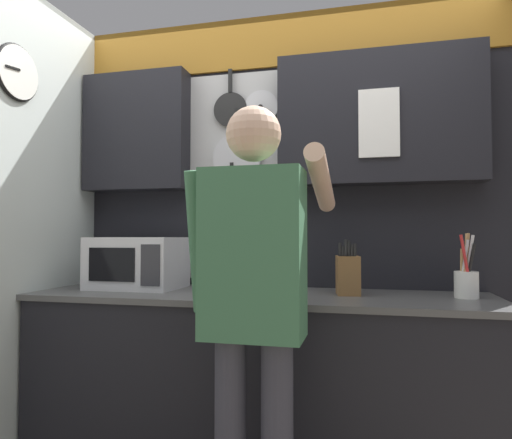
% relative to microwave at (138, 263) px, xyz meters
% --- Properties ---
extents(base_cabinet_counter, '(2.32, 0.68, 0.94)m').
position_rel_microwave_xyz_m(base_cabinet_counter, '(0.71, -0.05, -0.62)').
color(base_cabinet_counter, black).
rests_on(base_cabinet_counter, ground_plane).
extents(back_wall_unit, '(2.89, 0.22, 2.53)m').
position_rel_microwave_xyz_m(back_wall_unit, '(0.73, 0.25, 0.46)').
color(back_wall_unit, black).
rests_on(back_wall_unit, ground_plane).
extents(side_wall, '(0.07, 1.60, 2.53)m').
position_rel_microwave_xyz_m(side_wall, '(-0.48, -0.43, 0.20)').
color(side_wall, silver).
rests_on(side_wall, ground_plane).
extents(microwave, '(0.48, 0.36, 0.28)m').
position_rel_microwave_xyz_m(microwave, '(0.00, 0.00, 0.00)').
color(microwave, silver).
rests_on(microwave, base_cabinet_counter).
extents(knife_block, '(0.13, 0.16, 0.28)m').
position_rel_microwave_xyz_m(knife_block, '(1.16, 0.00, -0.04)').
color(knife_block, brown).
rests_on(knife_block, base_cabinet_counter).
extents(utensil_crock, '(0.11, 0.11, 0.31)m').
position_rel_microwave_xyz_m(utensil_crock, '(1.70, 0.00, -0.06)').
color(utensil_crock, white).
rests_on(utensil_crock, base_cabinet_counter).
extents(person, '(0.54, 0.66, 1.73)m').
position_rel_microwave_xyz_m(person, '(0.83, -0.64, -0.05)').
color(person, '#383842').
rests_on(person, ground_plane).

